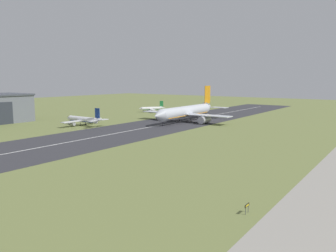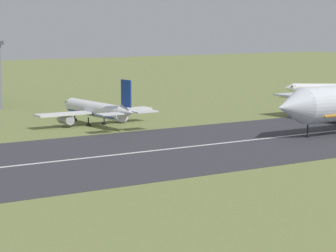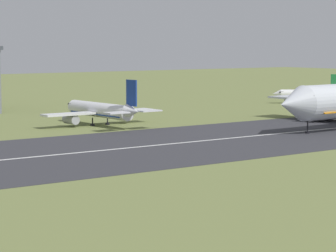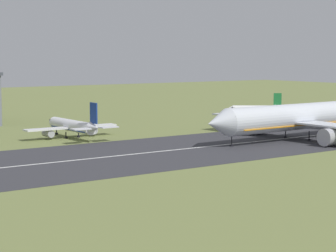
# 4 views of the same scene
# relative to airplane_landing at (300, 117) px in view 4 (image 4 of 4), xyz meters

# --- Properties ---
(ground_plane) EXTENTS (680.31, 680.31, 0.00)m
(ground_plane) POSITION_rel_airplane_landing_xyz_m (-75.40, -53.03, -5.32)
(ground_plane) COLOR olive
(airplane_landing) EXTENTS (59.24, 54.34, 19.47)m
(airplane_landing) POSITION_rel_airplane_landing_xyz_m (0.00, 0.00, 0.00)
(airplane_landing) COLOR silver
(airplane_landing) RESTS_ON ground_plane
(airplane_parked_west) EXTENTS (24.27, 25.78, 9.38)m
(airplane_parked_west) POSITION_rel_airplane_landing_xyz_m (-44.02, 33.88, -2.36)
(airplane_parked_west) COLOR white
(airplane_parked_west) RESTS_ON ground_plane
(airplane_parked_east) EXTENTS (18.55, 17.65, 7.82)m
(airplane_parked_east) POSITION_rel_airplane_landing_xyz_m (31.35, 49.59, -2.87)
(airplane_parked_east) COLOR white
(airplane_parked_east) RESTS_ON ground_plane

